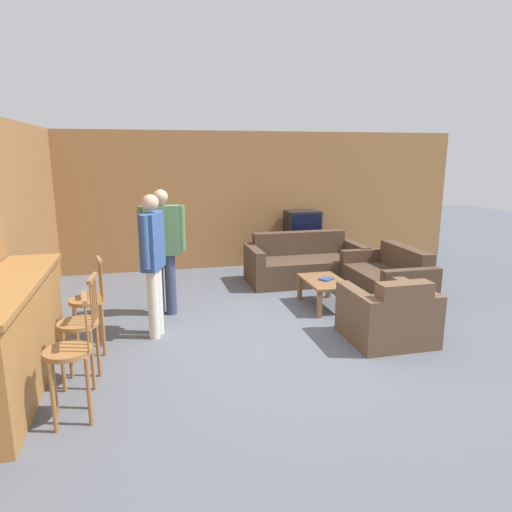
% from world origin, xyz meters
% --- Properties ---
extents(ground_plane, '(24.00, 24.00, 0.00)m').
position_xyz_m(ground_plane, '(0.00, 0.00, 0.00)').
color(ground_plane, '#565B66').
extents(wall_back, '(9.40, 0.08, 2.60)m').
position_xyz_m(wall_back, '(0.00, 3.73, 1.30)').
color(wall_back, '#9E6B3D').
rests_on(wall_back, ground_plane).
extents(wall_left, '(0.08, 8.73, 2.60)m').
position_xyz_m(wall_left, '(-3.15, 1.37, 1.30)').
color(wall_left, '#9E6B3D').
rests_on(wall_left, ground_plane).
extents(bar_counter, '(0.55, 2.33, 1.06)m').
position_xyz_m(bar_counter, '(-2.82, -0.57, 0.54)').
color(bar_counter, '#A87038').
rests_on(bar_counter, ground_plane).
extents(bar_chair_near, '(0.43, 0.43, 1.08)m').
position_xyz_m(bar_chair_near, '(-2.23, -1.23, 0.55)').
color(bar_chair_near, '#996638').
rests_on(bar_chair_near, ground_plane).
extents(bar_chair_mid, '(0.42, 0.42, 1.08)m').
position_xyz_m(bar_chair_mid, '(-2.23, -0.60, 0.55)').
color(bar_chair_mid, '#996638').
rests_on(bar_chair_mid, ground_plane).
extents(bar_chair_far, '(0.45, 0.45, 1.08)m').
position_xyz_m(bar_chair_far, '(-2.23, 0.12, 0.55)').
color(bar_chair_far, '#996638').
rests_on(bar_chair_far, ground_plane).
extents(couch_far, '(1.99, 0.95, 0.82)m').
position_xyz_m(couch_far, '(1.09, 2.36, 0.29)').
color(couch_far, '#4C3828').
rests_on(couch_far, ground_plane).
extents(armchair_near, '(0.94, 0.90, 0.80)m').
position_xyz_m(armchair_near, '(1.18, -0.35, 0.30)').
color(armchair_near, brown).
rests_on(armchair_near, ground_plane).
extents(loveseat_right, '(0.87, 1.52, 0.79)m').
position_xyz_m(loveseat_right, '(2.02, 1.15, 0.29)').
color(loveseat_right, '#4C3828').
rests_on(loveseat_right, ground_plane).
extents(coffee_table, '(0.55, 0.89, 0.41)m').
position_xyz_m(coffee_table, '(0.90, 0.97, 0.34)').
color(coffee_table, brown).
rests_on(coffee_table, ground_plane).
extents(tv_unit, '(0.97, 0.45, 0.62)m').
position_xyz_m(tv_unit, '(1.41, 3.42, 0.31)').
color(tv_unit, '#2D2319').
rests_on(tv_unit, ground_plane).
extents(tv, '(0.64, 0.49, 0.48)m').
position_xyz_m(tv, '(1.41, 3.41, 0.86)').
color(tv, black).
rests_on(tv, tv_unit).
extents(book_on_table, '(0.24, 0.23, 0.02)m').
position_xyz_m(book_on_table, '(0.92, 0.97, 0.42)').
color(book_on_table, navy).
rests_on(book_on_table, coffee_table).
extents(person_by_window, '(0.62, 0.20, 1.73)m').
position_xyz_m(person_by_window, '(-1.36, 1.21, 0.97)').
color(person_by_window, '#384260').
rests_on(person_by_window, ground_plane).
extents(person_by_counter, '(0.31, 0.53, 1.73)m').
position_xyz_m(person_by_counter, '(-1.51, 0.46, 0.99)').
color(person_by_counter, silver).
rests_on(person_by_counter, ground_plane).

